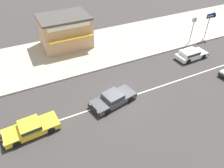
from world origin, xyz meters
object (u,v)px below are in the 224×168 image
object	(u,v)px
sedan_yellow_4	(31,128)
street_clock	(194,24)
arrow_signboard	(213,16)
sedan_dark_grey_0	(113,98)
shopfront_corner_warung	(65,31)
hatchback_white_1	(191,54)

from	to	relation	value
sedan_yellow_4	street_clock	distance (m)	23.11
arrow_signboard	sedan_dark_grey_0	bearing A→B (deg)	-160.82
sedan_dark_grey_0	sedan_yellow_4	size ratio (longest dim) A/B	1.03
sedan_yellow_4	shopfront_corner_warung	xyz separation A→B (m)	(6.89, 13.01, 1.60)
street_clock	arrow_signboard	size ratio (longest dim) A/B	1.01
sedan_yellow_4	street_clock	size ratio (longest dim) A/B	1.29
sedan_dark_grey_0	shopfront_corner_warung	world-z (taller)	shopfront_corner_warung
sedan_dark_grey_0	street_clock	xyz separation A→B (m)	(14.67, 6.12, 2.23)
sedan_yellow_4	shopfront_corner_warung	size ratio (longest dim) A/B	0.73
hatchback_white_1	sedan_yellow_4	distance (m)	19.68
arrow_signboard	street_clock	bearing A→B (deg)	-176.43
hatchback_white_1	sedan_dark_grey_0	bearing A→B (deg)	-165.97
hatchback_white_1	street_clock	world-z (taller)	street_clock
sedan_dark_grey_0	hatchback_white_1	bearing A→B (deg)	14.03
hatchback_white_1	street_clock	size ratio (longest dim) A/B	1.15
sedan_dark_grey_0	sedan_yellow_4	world-z (taller)	same
sedan_dark_grey_0	arrow_signboard	xyz separation A→B (m)	(18.24, 6.34, 2.53)
sedan_dark_grey_0	arrow_signboard	distance (m)	19.48
arrow_signboard	shopfront_corner_warung	size ratio (longest dim) A/B	0.56
hatchback_white_1	sedan_yellow_4	world-z (taller)	hatchback_white_1
shopfront_corner_warung	arrow_signboard	bearing A→B (deg)	-18.82
sedan_dark_grey_0	sedan_yellow_4	bearing A→B (deg)	-177.95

